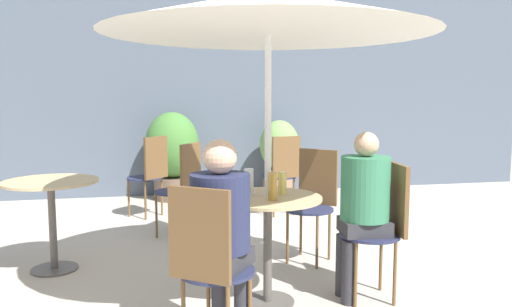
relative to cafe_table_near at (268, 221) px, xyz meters
name	(u,v)px	position (x,y,z in m)	size (l,w,h in m)	color
ground_plane	(284,300)	(0.12, 0.01, -0.58)	(20.00, 20.00, 0.00)	#B2A899
storefront_wall	(214,91)	(0.12, 4.06, 0.92)	(10.00, 0.06, 3.00)	#4C5666
cafe_table_near	(268,221)	(0.00, 0.00, 0.00)	(0.74, 0.74, 0.75)	#514C47
cafe_table_far	(51,200)	(-1.58, 1.00, 0.00)	(0.76, 0.76, 0.75)	#514C47
bistro_chair_0	(208,257)	(-0.48, -0.67, -0.01)	(0.48, 0.48, 0.96)	#232847
bistro_chair_1	(384,219)	(0.82, -0.08, -0.01)	(0.43, 0.42, 0.96)	#232847
bistro_chair_2	(151,169)	(-0.80, 2.69, -0.01)	(0.48, 0.48, 0.96)	#232847
bistro_chair_3	(314,194)	(0.61, 0.85, -0.01)	(0.48, 0.48, 0.96)	#232847
bistro_chair_4	(183,181)	(-0.47, 1.76, -0.01)	(0.48, 0.47, 0.96)	#232847
bistro_chair_5	(283,168)	(0.75, 2.46, -0.01)	(0.43, 0.45, 0.96)	#232847
seated_person_0	(222,224)	(-0.39, -0.54, 0.13)	(0.42, 0.42, 1.19)	#2D2D33
seated_person_1	(363,200)	(0.66, -0.07, 0.13)	(0.36, 0.34, 1.19)	#2D2D33
beer_glass_0	(273,186)	(0.00, -0.13, 0.26)	(0.06, 0.06, 0.19)	#B28433
beer_glass_1	(282,183)	(0.12, 0.06, 0.25)	(0.06, 0.06, 0.16)	#DBC65B
beer_glass_2	(249,182)	(-0.12, 0.05, 0.26)	(0.06, 0.06, 0.19)	silver
potted_plant_0	(172,151)	(-0.51, 3.70, 0.09)	(0.74, 0.74, 1.22)	brown
potted_plant_1	(279,152)	(1.00, 3.63, 0.05)	(0.56, 0.56, 1.09)	#93664C
umbrella	(268,13)	(0.00, 0.00, 1.39)	(2.19, 2.19, 2.11)	silver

